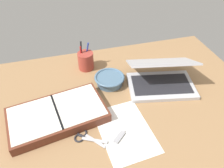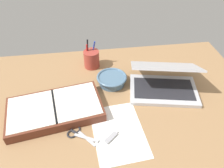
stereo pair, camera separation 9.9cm
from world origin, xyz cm
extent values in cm
cube|color=#936D47|center=(0.00, 0.00, 1.00)|extent=(140.00, 100.00, 2.00)
cube|color=#B7B7BC|center=(26.07, 8.35, 2.90)|extent=(35.15, 26.24, 1.80)
cube|color=#232328|center=(26.07, 8.35, 3.92)|extent=(30.29, 19.89, 0.24)
cube|color=#B7B7BC|center=(27.19, 13.90, 12.93)|extent=(34.80, 24.50, 9.79)
cube|color=silver|center=(27.10, 13.48, 12.72)|extent=(31.91, 22.00, 8.45)
cylinder|color=slate|center=(2.29, 17.59, 4.02)|extent=(12.73, 12.73, 4.04)
torus|color=slate|center=(2.29, 17.59, 6.04)|extent=(14.98, 14.98, 1.20)
cylinder|color=#9E382D|center=(-6.56, 33.67, 6.74)|extent=(8.32, 8.32, 9.49)
cylinder|color=black|center=(-8.41, 35.02, 10.32)|extent=(1.68, 1.99, 14.67)
cylinder|color=#233899|center=(-5.53, 35.71, 9.83)|extent=(3.37, 2.10, 13.59)
cylinder|color=#B21E1E|center=(-8.72, 34.44, 9.07)|extent=(1.10, 1.61, 12.18)
cube|color=brown|center=(-24.53, 1.62, 4.09)|extent=(42.86, 28.57, 4.18)
cube|color=silver|center=(-34.03, 0.05, 6.33)|extent=(21.58, 23.08, 0.30)
cube|color=silver|center=(-15.02, 3.20, 6.33)|extent=(21.58, 23.08, 0.30)
cube|color=black|center=(-24.53, 1.62, 6.48)|extent=(4.12, 20.18, 0.30)
cube|color=#B7B7BC|center=(-11.93, -13.77, 2.60)|extent=(9.62, 5.53, 0.30)
cube|color=#B7B7BC|center=(-11.93, -13.77, 2.30)|extent=(7.42, 8.54, 0.30)
torus|color=#232328|center=(-17.62, -10.98, 2.30)|extent=(3.90, 3.90, 0.70)
torus|color=#232328|center=(-16.00, -8.91, 2.30)|extent=(3.90, 3.90, 0.70)
cube|color=white|center=(0.91, -12.11, 2.08)|extent=(22.12, 30.24, 0.16)
cube|color=#99999E|center=(-2.42, -14.94, 2.50)|extent=(5.82, 5.47, 1.00)
cube|color=silver|center=(0.28, -12.56, 2.50)|extent=(1.69, 1.69, 0.60)
camera|label=1|loc=(-18.48, -62.81, 74.12)|focal=35.00mm
camera|label=2|loc=(-8.78, -64.79, 74.12)|focal=35.00mm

